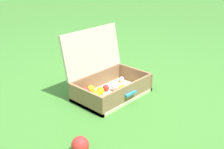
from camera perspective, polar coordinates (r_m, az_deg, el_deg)
The scene contains 3 objects.
ground_plane at distance 2.20m, azimuth 0.44°, elevation -4.13°, with size 16.00×16.00×0.00m, color #3D7A2D.
open_suitcase at distance 2.17m, azimuth -1.09°, elevation -1.40°, with size 0.56×0.45×0.49m.
stray_ball_on_grass at distance 1.59m, azimuth -6.43°, elevation -13.93°, with size 0.10×0.10×0.10m, color red.
Camera 1 is at (-1.45, -1.32, 1.00)m, focal length 45.40 mm.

